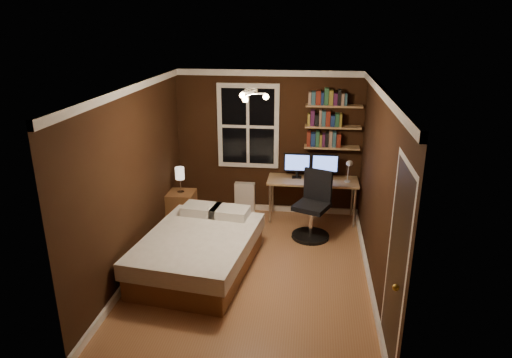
# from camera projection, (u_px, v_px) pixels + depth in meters

# --- Properties ---
(floor) EXTENTS (4.20, 4.20, 0.00)m
(floor) POSITION_uv_depth(u_px,v_px,m) (253.00, 269.00, 6.35)
(floor) COLOR #98623D
(floor) RESTS_ON ground
(wall_back) EXTENTS (3.20, 0.04, 2.50)m
(wall_back) POSITION_uv_depth(u_px,v_px,m) (269.00, 143.00, 7.90)
(wall_back) COLOR black
(wall_back) RESTS_ON ground
(wall_left) EXTENTS (0.04, 4.20, 2.50)m
(wall_left) POSITION_uv_depth(u_px,v_px,m) (135.00, 179.00, 6.12)
(wall_left) COLOR black
(wall_left) RESTS_ON ground
(wall_right) EXTENTS (0.04, 4.20, 2.50)m
(wall_right) POSITION_uv_depth(u_px,v_px,m) (378.00, 190.00, 5.75)
(wall_right) COLOR black
(wall_right) RESTS_ON ground
(ceiling) EXTENTS (3.20, 4.20, 0.02)m
(ceiling) POSITION_uv_depth(u_px,v_px,m) (252.00, 88.00, 5.52)
(ceiling) COLOR white
(ceiling) RESTS_ON wall_back
(window) EXTENTS (1.06, 0.06, 1.46)m
(window) POSITION_uv_depth(u_px,v_px,m) (248.00, 126.00, 7.81)
(window) COLOR white
(window) RESTS_ON wall_back
(door) EXTENTS (0.03, 0.82, 2.05)m
(door) POSITION_uv_depth(u_px,v_px,m) (395.00, 268.00, 4.37)
(door) COLOR black
(door) RESTS_ON ground
(door_knob) EXTENTS (0.06, 0.06, 0.06)m
(door_knob) POSITION_uv_depth(u_px,v_px,m) (396.00, 288.00, 4.10)
(door_knob) COLOR gold
(door_knob) RESTS_ON door
(ceiling_fixture) EXTENTS (0.44, 0.44, 0.18)m
(ceiling_fixture) POSITION_uv_depth(u_px,v_px,m) (251.00, 97.00, 5.46)
(ceiling_fixture) COLOR beige
(ceiling_fixture) RESTS_ON ceiling
(bookshelf_lower) EXTENTS (0.92, 0.22, 0.03)m
(bookshelf_lower) POSITION_uv_depth(u_px,v_px,m) (332.00, 147.00, 7.66)
(bookshelf_lower) COLOR #A27C4E
(bookshelf_lower) RESTS_ON wall_back
(books_row_lower) EXTENTS (0.54, 0.16, 0.23)m
(books_row_lower) POSITION_uv_depth(u_px,v_px,m) (332.00, 140.00, 7.62)
(books_row_lower) COLOR maroon
(books_row_lower) RESTS_ON bookshelf_lower
(bookshelf_middle) EXTENTS (0.92, 0.22, 0.03)m
(bookshelf_middle) POSITION_uv_depth(u_px,v_px,m) (333.00, 127.00, 7.54)
(bookshelf_middle) COLOR #A27C4E
(bookshelf_middle) RESTS_ON wall_back
(books_row_middle) EXTENTS (0.54, 0.16, 0.23)m
(books_row_middle) POSITION_uv_depth(u_px,v_px,m) (333.00, 119.00, 7.50)
(books_row_middle) COLOR navy
(books_row_middle) RESTS_ON bookshelf_middle
(bookshelf_upper) EXTENTS (0.92, 0.22, 0.03)m
(bookshelf_upper) POSITION_uv_depth(u_px,v_px,m) (334.00, 106.00, 7.43)
(bookshelf_upper) COLOR #A27C4E
(bookshelf_upper) RESTS_ON wall_back
(books_row_upper) EXTENTS (0.60, 0.16, 0.23)m
(books_row_upper) POSITION_uv_depth(u_px,v_px,m) (334.00, 98.00, 7.39)
(books_row_upper) COLOR #285D3A
(books_row_upper) RESTS_ON bookshelf_upper
(bed) EXTENTS (1.62, 2.09, 0.66)m
(bed) POSITION_uv_depth(u_px,v_px,m) (199.00, 251.00, 6.24)
(bed) COLOR brown
(bed) RESTS_ON ground
(nightstand) EXTENTS (0.46, 0.46, 0.56)m
(nightstand) POSITION_uv_depth(u_px,v_px,m) (182.00, 208.00, 7.68)
(nightstand) COLOR brown
(nightstand) RESTS_ON ground
(bedside_lamp) EXTENTS (0.15, 0.15, 0.44)m
(bedside_lamp) POSITION_uv_depth(u_px,v_px,m) (180.00, 180.00, 7.52)
(bedside_lamp) COLOR beige
(bedside_lamp) RESTS_ON nightstand
(radiator) EXTENTS (0.36, 0.13, 0.54)m
(radiator) POSITION_uv_depth(u_px,v_px,m) (245.00, 197.00, 8.18)
(radiator) COLOR silver
(radiator) RESTS_ON ground
(desk) EXTENTS (1.52, 0.57, 0.72)m
(desk) POSITION_uv_depth(u_px,v_px,m) (313.00, 183.00, 7.72)
(desk) COLOR #A27C4E
(desk) RESTS_ON ground
(monitor_left) EXTENTS (0.45, 0.12, 0.43)m
(monitor_left) POSITION_uv_depth(u_px,v_px,m) (297.00, 166.00, 7.73)
(monitor_left) COLOR black
(monitor_left) RESTS_ON desk
(monitor_right) EXTENTS (0.45, 0.12, 0.43)m
(monitor_right) POSITION_uv_depth(u_px,v_px,m) (325.00, 167.00, 7.67)
(monitor_right) COLOR black
(monitor_right) RESTS_ON desk
(desk_lamp) EXTENTS (0.14, 0.32, 0.44)m
(desk_lamp) POSITION_uv_depth(u_px,v_px,m) (349.00, 171.00, 7.45)
(desk_lamp) COLOR silver
(desk_lamp) RESTS_ON desk
(office_chair) EXTENTS (0.64, 0.64, 1.08)m
(office_chair) POSITION_uv_depth(u_px,v_px,m) (313.00, 212.00, 7.17)
(office_chair) COLOR black
(office_chair) RESTS_ON ground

